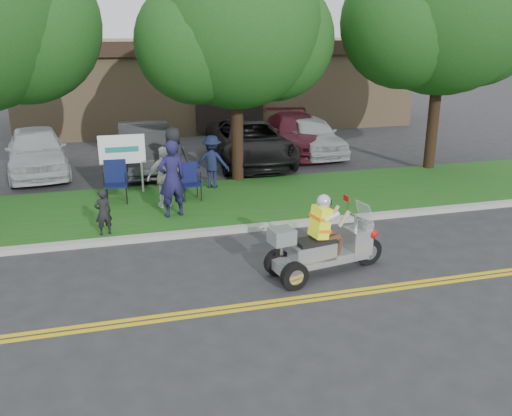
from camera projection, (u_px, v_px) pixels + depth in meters
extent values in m
plane|color=#28282B|center=(302.00, 286.00, 9.95)|extent=(120.00, 120.00, 0.00)
cube|color=gold|center=(314.00, 300.00, 9.41)|extent=(60.00, 0.10, 0.01)
cube|color=gold|center=(311.00, 296.00, 9.56)|extent=(60.00, 0.10, 0.01)
cube|color=#A8A89E|center=(258.00, 227.00, 12.72)|extent=(60.00, 0.25, 0.12)
cube|color=#1A5416|center=(237.00, 201.00, 14.69)|extent=(60.00, 4.00, 0.10)
cube|color=#9E7F5B|center=(212.00, 81.00, 27.21)|extent=(18.00, 8.00, 4.00)
cube|color=black|center=(229.00, 48.00, 22.97)|extent=(18.00, 0.30, 0.60)
sphere|color=#1B4413|center=(21.00, 25.00, 13.90)|extent=(4.05, 4.05, 4.05)
cylinder|color=#332114|center=(237.00, 114.00, 16.00)|extent=(0.36, 0.36, 4.20)
sphere|color=#1B4413|center=(236.00, 23.00, 15.20)|extent=(4.80, 4.80, 4.80)
sphere|color=#1B4413|center=(274.00, 39.00, 15.92)|extent=(3.60, 3.60, 3.60)
sphere|color=#1B4413|center=(195.00, 43.00, 14.88)|extent=(3.36, 3.36, 3.36)
cylinder|color=#332114|center=(435.00, 98.00, 17.36)|extent=(0.36, 0.36, 4.76)
sphere|color=#1B4413|center=(445.00, 2.00, 16.45)|extent=(5.60, 5.60, 5.60)
sphere|color=#1B4413|center=(477.00, 20.00, 17.23)|extent=(4.20, 4.20, 4.20)
sphere|color=#1B4413|center=(406.00, 22.00, 16.10)|extent=(3.92, 3.92, 3.92)
cylinder|color=silver|center=(106.00, 179.00, 14.97)|extent=(0.06, 0.06, 1.10)
cylinder|color=silver|center=(142.00, 176.00, 15.22)|extent=(0.06, 0.06, 1.10)
cube|color=white|center=(122.00, 149.00, 14.84)|extent=(1.25, 0.06, 0.80)
cylinder|color=black|center=(368.00, 251.00, 10.78)|extent=(0.57, 0.22, 0.56)
cylinder|color=black|center=(294.00, 276.00, 9.74)|extent=(0.54, 0.23, 0.52)
cylinder|color=black|center=(277.00, 262.00, 10.32)|extent=(0.54, 0.23, 0.52)
cube|color=#A7AAB0|center=(324.00, 258.00, 10.35)|extent=(1.82, 0.73, 0.17)
cube|color=#A7AAB0|center=(312.00, 251.00, 10.18)|extent=(0.90, 0.57, 0.33)
cube|color=black|center=(315.00, 241.00, 10.13)|extent=(0.80, 0.51, 0.09)
cube|color=#A7AAB0|center=(358.00, 241.00, 10.57)|extent=(0.49, 0.51, 0.51)
cube|color=silver|center=(365.00, 213.00, 10.46)|extent=(0.25, 0.45, 0.46)
cube|color=#A7AAB0|center=(282.00, 236.00, 9.78)|extent=(0.48, 0.46, 0.28)
sphere|color=#B20C0F|center=(371.00, 233.00, 10.50)|extent=(0.21, 0.21, 0.21)
cube|color=#E0F219|center=(320.00, 222.00, 10.06)|extent=(0.38, 0.42, 0.61)
sphere|color=silver|center=(324.00, 201.00, 9.96)|extent=(0.27, 0.27, 0.27)
cylinder|color=black|center=(185.00, 195.00, 14.30)|extent=(0.03, 0.03, 0.41)
cylinder|color=black|center=(201.00, 194.00, 14.45)|extent=(0.03, 0.03, 0.41)
cylinder|color=black|center=(181.00, 191.00, 14.66)|extent=(0.03, 0.03, 0.41)
cylinder|color=black|center=(197.00, 189.00, 14.82)|extent=(0.03, 0.03, 0.41)
cube|color=#0E1141|center=(191.00, 185.00, 14.49)|extent=(0.56, 0.51, 0.04)
cube|color=#0E1141|center=(188.00, 173.00, 14.60)|extent=(0.53, 0.20, 0.56)
cylinder|color=black|center=(107.00, 197.00, 14.06)|extent=(0.03, 0.03, 0.46)
cylinder|color=black|center=(127.00, 196.00, 14.17)|extent=(0.03, 0.03, 0.46)
cylinder|color=black|center=(107.00, 192.00, 14.49)|extent=(0.03, 0.03, 0.46)
cylinder|color=black|center=(126.00, 191.00, 14.60)|extent=(0.03, 0.03, 0.46)
cube|color=#0D143E|center=(116.00, 185.00, 14.25)|extent=(0.59, 0.54, 0.04)
cube|color=#0D143E|center=(115.00, 171.00, 14.39)|extent=(0.58, 0.19, 0.62)
imported|color=#1A1844|center=(172.00, 179.00, 13.07)|extent=(0.78, 0.60, 1.89)
imported|color=silver|center=(165.00, 177.00, 13.80)|extent=(0.98, 0.54, 1.58)
imported|color=#141A37|center=(212.00, 162.00, 15.54)|extent=(1.13, 0.93, 1.52)
imported|color=black|center=(174.00, 158.00, 15.34)|extent=(0.97, 0.73, 1.79)
imported|color=black|center=(103.00, 212.00, 11.99)|extent=(0.44, 0.35, 1.04)
imported|color=silver|center=(37.00, 151.00, 17.39)|extent=(2.37, 4.67, 1.52)
imported|color=#2F2F31|center=(145.00, 148.00, 17.84)|extent=(1.66, 4.66, 1.53)
imported|color=black|center=(250.00, 142.00, 18.83)|extent=(2.64, 5.41, 1.48)
imported|color=#4A111D|center=(296.00, 134.00, 20.49)|extent=(2.62, 5.14, 1.43)
imported|color=#B0B3B8|center=(309.00, 135.00, 20.17)|extent=(1.85, 4.30, 1.45)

